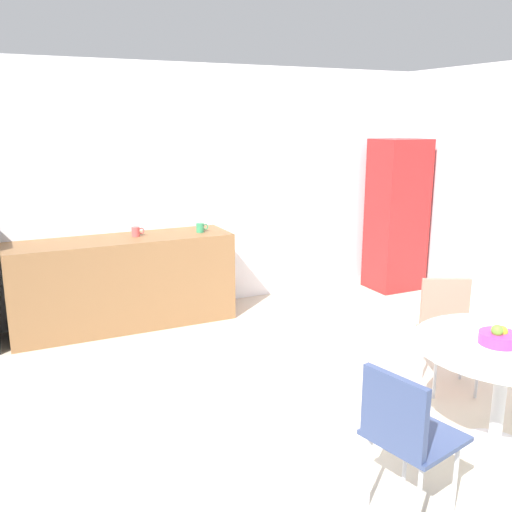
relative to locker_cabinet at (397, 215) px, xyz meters
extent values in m
plane|color=beige|center=(-2.55, -2.55, -0.90)|extent=(6.00, 6.00, 0.00)
cube|color=silver|center=(-2.55, 0.45, 0.40)|extent=(6.00, 0.10, 2.60)
cube|color=brown|center=(-3.29, 0.10, -0.45)|extent=(2.17, 0.60, 0.90)
cube|color=#B21E1E|center=(0.00, 0.00, 0.00)|extent=(0.60, 0.50, 1.81)
cylinder|color=silver|center=(-1.70, -3.12, -0.89)|extent=(0.44, 0.44, 0.03)
cylinder|color=silver|center=(-1.70, -3.12, -0.53)|extent=(0.08, 0.08, 0.70)
cylinder|color=white|center=(-1.70, -3.12, -0.19)|extent=(1.07, 1.07, 0.03)
cylinder|color=silver|center=(-1.26, -2.55, -0.69)|extent=(0.02, 0.02, 0.42)
cylinder|color=silver|center=(-1.55, -2.42, -0.69)|extent=(0.02, 0.02, 0.42)
cylinder|color=silver|center=(-1.13, -2.26, -0.69)|extent=(0.02, 0.02, 0.42)
cylinder|color=silver|center=(-1.42, -2.13, -0.69)|extent=(0.02, 0.02, 0.42)
cube|color=#DB7260|center=(-1.34, -2.34, -0.47)|extent=(0.56, 0.56, 0.03)
cube|color=#DB7260|center=(-1.26, -2.17, -0.26)|extent=(0.36, 0.19, 0.38)
cylinder|color=silver|center=(-2.41, -3.12, -0.69)|extent=(0.02, 0.02, 0.42)
cylinder|color=silver|center=(-2.34, -3.43, -0.69)|extent=(0.02, 0.02, 0.42)
cylinder|color=silver|center=(-2.72, -3.19, -0.69)|extent=(0.02, 0.02, 0.42)
cylinder|color=silver|center=(-2.65, -3.50, -0.69)|extent=(0.02, 0.02, 0.42)
cube|color=#384772|center=(-2.53, -3.31, -0.47)|extent=(0.50, 0.50, 0.03)
cube|color=#384772|center=(-2.71, -3.35, -0.26)|extent=(0.12, 0.38, 0.38)
cylinder|color=#D8338C|center=(-1.74, -3.11, -0.14)|extent=(0.23, 0.23, 0.07)
sphere|color=yellow|center=(-1.73, -3.08, -0.10)|extent=(0.07, 0.07, 0.07)
sphere|color=#66B233|center=(-1.73, -3.08, -0.10)|extent=(0.07, 0.07, 0.07)
sphere|color=yellow|center=(-1.73, -3.10, -0.10)|extent=(0.07, 0.07, 0.07)
sphere|color=#66B233|center=(-1.72, -3.10, -0.10)|extent=(0.07, 0.07, 0.07)
sphere|color=#66B233|center=(-1.77, -3.11, -0.08)|extent=(0.07, 0.07, 0.07)
cylinder|color=#338C59|center=(-2.49, 0.05, 0.04)|extent=(0.08, 0.08, 0.09)
torus|color=#338C59|center=(-2.43, 0.05, 0.05)|extent=(0.06, 0.01, 0.06)
cylinder|color=#D84C4C|center=(-3.14, 0.13, 0.04)|extent=(0.08, 0.08, 0.09)
torus|color=#D84C4C|center=(-3.08, 0.13, 0.05)|extent=(0.06, 0.01, 0.06)
camera|label=1|loc=(-4.38, -5.30, 1.13)|focal=39.26mm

